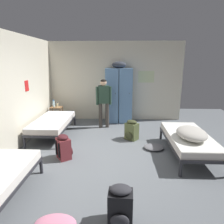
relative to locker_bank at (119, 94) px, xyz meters
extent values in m
plane|color=slate|center=(-0.14, -2.64, -0.97)|extent=(9.36, 9.36, 0.00)
cube|color=beige|center=(-0.14, 0.31, 0.40)|extent=(4.69, 0.06, 2.74)
cube|color=beige|center=(-2.46, -2.64, 0.40)|extent=(0.06, 5.85, 2.74)
cube|color=beige|center=(0.94, 0.28, 0.58)|extent=(0.55, 0.01, 0.40)
cube|color=red|center=(-2.42, -1.62, 0.48)|extent=(0.01, 0.20, 0.28)
cube|color=#5B84B2|center=(-0.23, 0.00, -0.04)|extent=(0.44, 0.52, 1.85)
cylinder|color=black|center=(-0.11, -0.27, 0.08)|extent=(0.02, 0.03, 0.02)
cube|color=#5B84B2|center=(0.23, 0.00, -0.04)|extent=(0.44, 0.52, 1.85)
cylinder|color=black|center=(0.35, -0.27, 0.08)|extent=(0.02, 0.03, 0.02)
ellipsoid|color=#333842|center=(0.00, 0.00, 0.99)|extent=(0.48, 0.36, 0.22)
cylinder|color=brown|center=(-2.30, -0.40, -0.69)|extent=(0.03, 0.03, 0.55)
cylinder|color=brown|center=(-1.95, -0.40, -0.69)|extent=(0.03, 0.03, 0.55)
cylinder|color=brown|center=(-2.30, -0.13, -0.69)|extent=(0.03, 0.03, 0.55)
cylinder|color=brown|center=(-1.95, -0.13, -0.69)|extent=(0.03, 0.03, 0.55)
cube|color=brown|center=(-2.13, -0.27, -0.78)|extent=(0.38, 0.30, 0.02)
cube|color=brown|center=(-2.13, -0.27, -0.41)|extent=(0.38, 0.30, 0.02)
cylinder|color=#28282D|center=(2.01, -1.60, -0.83)|extent=(0.06, 0.06, 0.28)
cylinder|color=#28282D|center=(1.17, -1.60, -0.83)|extent=(0.06, 0.06, 0.28)
cylinder|color=#28282D|center=(1.17, -3.44, -0.83)|extent=(0.06, 0.06, 0.28)
cube|color=#28282D|center=(1.59, -2.52, -0.66)|extent=(0.90, 1.90, 0.06)
cube|color=silver|center=(1.59, -2.52, -0.56)|extent=(0.87, 1.84, 0.14)
cube|color=white|center=(1.59, -2.52, -0.48)|extent=(0.86, 1.82, 0.01)
cylinder|color=#28282D|center=(-1.46, -3.42, -0.83)|extent=(0.06, 0.06, 0.28)
cylinder|color=#28282D|center=(-2.30, -2.34, -0.83)|extent=(0.06, 0.06, 0.28)
cylinder|color=#28282D|center=(-1.46, -2.34, -0.83)|extent=(0.06, 0.06, 0.28)
cylinder|color=#28282D|center=(-2.30, -0.50, -0.83)|extent=(0.06, 0.06, 0.28)
cylinder|color=#28282D|center=(-1.46, -0.50, -0.83)|extent=(0.06, 0.06, 0.28)
cube|color=#28282D|center=(-1.88, -1.42, -0.66)|extent=(0.90, 1.90, 0.06)
cube|color=silver|center=(-1.88, -1.42, -0.56)|extent=(0.87, 1.84, 0.14)
cube|color=silver|center=(-1.88, -1.42, -0.48)|extent=(0.86, 1.82, 0.01)
ellipsoid|color=#B7B2A8|center=(1.56, -2.76, -0.36)|extent=(0.60, 0.81, 0.23)
cylinder|color=#3D3833|center=(-0.36, -0.64, -0.57)|extent=(0.12, 0.12, 0.80)
cylinder|color=#3D3833|center=(-0.57, -0.67, -0.57)|extent=(0.12, 0.12, 0.80)
cube|color=#284233|center=(-0.47, -0.66, 0.10)|extent=(0.36, 0.25, 0.55)
cylinder|color=#284233|center=(-0.27, -0.62, 0.07)|extent=(0.08, 0.08, 0.57)
cylinder|color=#284233|center=(-0.67, -0.69, 0.07)|extent=(0.08, 0.08, 0.57)
sphere|color=#DBAD89|center=(-0.47, -0.66, 0.47)|extent=(0.20, 0.20, 0.20)
ellipsoid|color=black|center=(-0.47, -0.66, 0.52)|extent=(0.19, 0.19, 0.11)
cylinder|color=#B2DBEA|center=(-2.21, -0.25, -0.30)|extent=(0.07, 0.07, 0.20)
cylinder|color=#2666B2|center=(-2.21, -0.25, -0.18)|extent=(0.04, 0.04, 0.04)
cylinder|color=beige|center=(-2.06, -0.31, -0.33)|extent=(0.05, 0.05, 0.14)
cylinder|color=black|center=(-2.06, -0.31, -0.24)|extent=(0.03, 0.03, 0.02)
cube|color=black|center=(0.05, -4.57, -0.74)|extent=(0.33, 0.25, 0.46)
ellipsoid|color=#2D2D33|center=(0.05, -4.72, -0.82)|extent=(0.24, 0.09, 0.20)
ellipsoid|color=#2D2D33|center=(0.05, -4.57, -0.47)|extent=(0.30, 0.23, 0.10)
cube|color=black|center=(-0.03, -4.43, -0.72)|extent=(0.05, 0.03, 0.32)
cube|color=black|center=(0.15, -4.44, -0.72)|extent=(0.05, 0.03, 0.32)
cube|color=maroon|center=(-1.18, -2.81, -0.74)|extent=(0.38, 0.40, 0.46)
ellipsoid|color=#42191E|center=(-1.06, -2.72, -0.82)|extent=(0.20, 0.24, 0.20)
ellipsoid|color=#42191E|center=(-1.18, -2.81, -0.47)|extent=(0.34, 0.36, 0.10)
cube|color=black|center=(-1.24, -2.96, -0.72)|extent=(0.05, 0.05, 0.32)
cube|color=black|center=(-1.35, -2.82, -0.72)|extent=(0.05, 0.05, 0.32)
cube|color=#566038|center=(0.37, -1.65, -0.74)|extent=(0.40, 0.39, 0.46)
ellipsoid|color=#383D23|center=(0.27, -1.76, -0.82)|extent=(0.24, 0.21, 0.20)
ellipsoid|color=#383D23|center=(0.37, -1.65, -0.47)|extent=(0.36, 0.35, 0.10)
cube|color=black|center=(0.38, -1.49, -0.72)|extent=(0.05, 0.05, 0.32)
cube|color=black|center=(0.52, -1.60, -0.72)|extent=(0.05, 0.05, 0.32)
ellipsoid|color=slate|center=(0.88, -2.25, -0.92)|extent=(0.48, 0.42, 0.09)
ellipsoid|color=pink|center=(-0.78, -4.70, -0.91)|extent=(0.55, 0.36, 0.12)
camera|label=1|loc=(0.03, -6.79, 1.13)|focal=32.05mm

